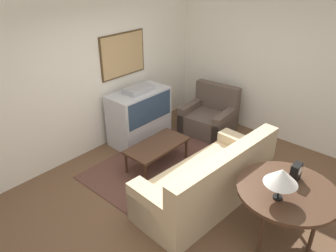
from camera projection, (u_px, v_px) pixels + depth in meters
The scene contains 11 objects.
ground_plane at pixel (183, 196), 4.89m from camera, with size 12.00×12.00×0.00m, color brown.
wall_back at pixel (88, 78), 5.52m from camera, with size 12.00×0.10×2.70m.
wall_right at pixel (275, 69), 6.00m from camera, with size 0.06×12.00×2.70m.
area_rug at pixel (160, 167), 5.57m from camera, with size 2.32×1.71×0.01m.
tv at pixel (140, 115), 6.18m from camera, with size 1.17×0.60×1.09m.
couch at pixel (209, 182), 4.66m from camera, with size 2.21×1.05×0.96m.
armchair at pixel (209, 118), 6.58m from camera, with size 0.93×1.01×0.92m.
coffee_table at pixel (157, 147), 5.44m from camera, with size 1.10×0.55×0.42m.
console_table at pixel (287, 194), 3.89m from camera, with size 1.19×1.19×0.75m.
table_lamp at pixel (282, 177), 3.59m from camera, with size 0.38×0.38×0.40m.
mantel_clock at pixel (296, 172), 3.99m from camera, with size 0.17×0.10×0.22m.
Camera 1 is at (-3.01, -2.38, 3.21)m, focal length 35.00 mm.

